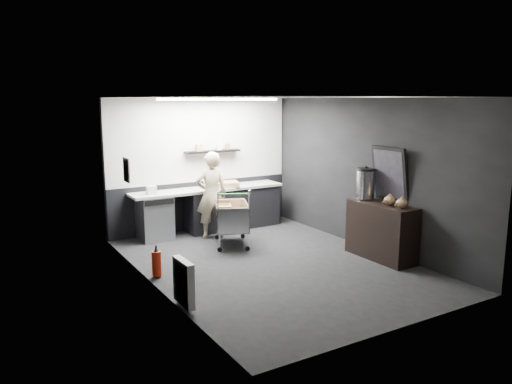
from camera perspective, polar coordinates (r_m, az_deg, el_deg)
floor at (r=8.31m, az=1.90°, el=-8.21°), size 5.50×5.50×0.00m
ceiling at (r=7.87m, az=2.03°, el=10.76°), size 5.50×5.50×0.00m
wall_back at (r=10.37m, az=-6.29°, el=3.18°), size 5.50×0.00×5.50m
wall_front at (r=5.90m, az=16.58°, el=-2.83°), size 5.50×0.00×5.50m
wall_left at (r=7.11m, az=-11.72°, el=-0.37°), size 0.00×5.50×5.50m
wall_right at (r=9.20m, az=12.51°, el=2.05°), size 0.00×5.50×5.50m
kitchen_wall_panel at (r=10.30m, az=-6.30°, el=5.92°), size 3.95×0.02×1.70m
dado_panel at (r=10.50m, az=-6.15°, el=-1.44°), size 3.95×0.02×1.00m
floating_shelf at (r=10.31m, az=-5.01°, el=4.66°), size 1.20×0.22×0.04m
wall_clock at (r=10.93m, az=0.44°, el=7.82°), size 0.20×0.03×0.20m
poster at (r=8.31m, az=-14.60°, el=2.46°), size 0.02×0.30×0.40m
poster_red_band at (r=8.30m, az=-14.59°, el=2.94°), size 0.02×0.22×0.10m
radiator at (r=6.59m, az=-8.27°, el=-10.19°), size 0.10×0.50×0.60m
ceiling_strip at (r=9.47m, az=-4.15°, el=10.52°), size 2.40×0.20×0.04m
prep_counter at (r=10.29m, az=-4.74°, el=-1.91°), size 3.20×0.61×0.90m
person at (r=9.69m, az=-5.10°, el=-0.35°), size 0.69×0.54×1.69m
shopping_cart at (r=9.22m, az=-2.84°, el=-3.00°), size 0.93×1.19×1.07m
sideboard at (r=8.72m, az=14.06°, el=-3.51°), size 0.54×1.27×1.90m
fire_extinguisher at (r=7.79m, az=-11.30°, el=-7.91°), size 0.14×0.14×0.48m
cardboard_box at (r=10.24m, az=-3.57°, el=0.88°), size 0.64×0.55×0.11m
pink_tub at (r=10.13m, az=-5.39°, el=1.06°), size 0.22×0.22×0.22m
white_container at (r=9.64m, az=-11.86°, el=0.22°), size 0.19×0.15×0.16m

